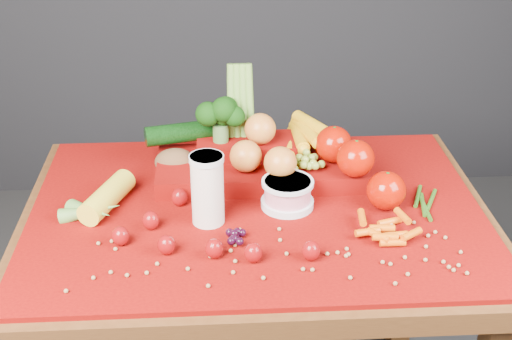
{
  "coord_description": "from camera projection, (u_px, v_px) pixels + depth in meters",
  "views": [
    {
      "loc": [
        -0.09,
        -1.44,
        1.62
      ],
      "look_at": [
        0.0,
        0.02,
        0.85
      ],
      "focal_mm": 50.0,
      "sensor_mm": 36.0,
      "label": 1
    }
  ],
  "objects": [
    {
      "name": "soybean_scatter",
      "position": [
        262.0,
        254.0,
        1.49
      ],
      "size": [
        0.84,
        0.24,
        0.01
      ],
      "primitive_type": null,
      "color": "#9D7743",
      "rests_on": "red_cloth"
    },
    {
      "name": "produce_mound",
      "position": [
        274.0,
        155.0,
        1.77
      ],
      "size": [
        0.62,
        0.36,
        0.27
      ],
      "color": "#750803",
      "rests_on": "red_cloth"
    },
    {
      "name": "baby_carrot_pile",
      "position": [
        388.0,
        230.0,
        1.55
      ],
      "size": [
        0.18,
        0.17,
        0.03
      ],
      "primitive_type": null,
      "color": "#DA5807",
      "rests_on": "red_cloth"
    },
    {
      "name": "milk_glass",
      "position": [
        207.0,
        187.0,
        1.57
      ],
      "size": [
        0.08,
        0.08,
        0.17
      ],
      "rotation": [
        0.0,
        0.0,
        -0.02
      ],
      "color": "beige",
      "rests_on": "red_cloth"
    },
    {
      "name": "table",
      "position": [
        256.0,
        245.0,
        1.72
      ],
      "size": [
        1.1,
        0.8,
        0.75
      ],
      "color": "#3B1F0D",
      "rests_on": "ground"
    },
    {
      "name": "strawberry_scatter",
      "position": [
        198.0,
        234.0,
        1.52
      ],
      "size": [
        0.44,
        0.28,
        0.05
      ],
      "color": "maroon",
      "rests_on": "red_cloth"
    },
    {
      "name": "red_cloth",
      "position": [
        257.0,
        209.0,
        1.67
      ],
      "size": [
        1.05,
        0.75,
        0.01
      ],
      "primitive_type": "cube",
      "color": "#750803",
      "rests_on": "table"
    },
    {
      "name": "potato",
      "position": [
        175.0,
        162.0,
        1.8
      ],
      "size": [
        0.1,
        0.08,
        0.07
      ],
      "primitive_type": "ellipsoid",
      "color": "#50381F",
      "rests_on": "red_cloth"
    },
    {
      "name": "green_bean_pile",
      "position": [
        425.0,
        202.0,
        1.68
      ],
      "size": [
        0.14,
        0.12,
        0.01
      ],
      "primitive_type": null,
      "color": "#275212",
      "rests_on": "red_cloth"
    },
    {
      "name": "corn_ear",
      "position": [
        96.0,
        207.0,
        1.63
      ],
      "size": [
        0.23,
        0.26,
        0.06
      ],
      "rotation": [
        0.0,
        0.0,
        1.19
      ],
      "color": "yellow",
      "rests_on": "red_cloth"
    },
    {
      "name": "yogurt_bowl",
      "position": [
        287.0,
        193.0,
        1.66
      ],
      "size": [
        0.12,
        0.12,
        0.07
      ],
      "rotation": [
        0.0,
        0.0,
        -0.16
      ],
      "color": "silver",
      "rests_on": "red_cloth"
    },
    {
      "name": "dark_grape_cluster",
      "position": [
        235.0,
        237.0,
        1.53
      ],
      "size": [
        0.06,
        0.05,
        0.03
      ],
      "primitive_type": null,
      "color": "black",
      "rests_on": "red_cloth"
    }
  ]
}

